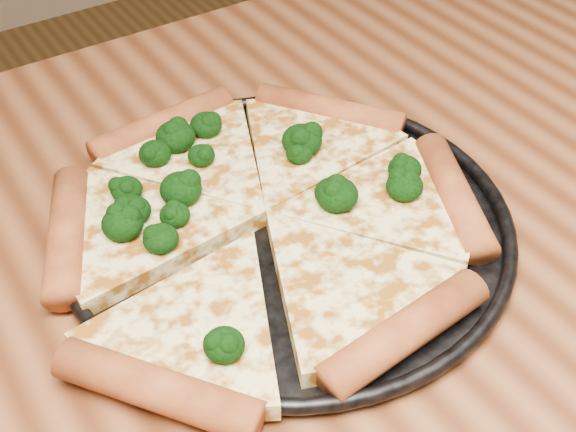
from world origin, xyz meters
TOP-DOWN VIEW (x-y plane):
  - pizza_pan at (0.12, 0.10)m, footprint 0.34×0.34m
  - pizza at (0.10, 0.11)m, footprint 0.36×0.33m
  - broccoli_florets at (0.10, 0.14)m, footprint 0.24×0.24m

SIDE VIEW (x-z plane):
  - pizza_pan at x=0.12m, z-range 0.75..0.77m
  - pizza at x=0.10m, z-range 0.75..0.78m
  - broccoli_florets at x=0.10m, z-range 0.77..0.79m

